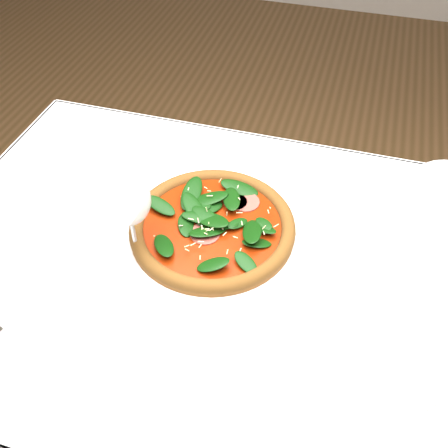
% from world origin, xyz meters
% --- Properties ---
extents(ground, '(6.00, 6.00, 0.00)m').
position_xyz_m(ground, '(0.00, 0.00, 0.00)').
color(ground, brown).
rests_on(ground, ground).
extents(dining_table, '(1.21, 0.81, 0.75)m').
position_xyz_m(dining_table, '(0.00, 0.00, 0.65)').
color(dining_table, silver).
rests_on(dining_table, ground).
extents(plate, '(0.36, 0.36, 0.02)m').
position_xyz_m(plate, '(-0.07, 0.06, 0.76)').
color(plate, white).
rests_on(plate, dining_table).
extents(pizza, '(0.41, 0.41, 0.04)m').
position_xyz_m(pizza, '(-0.07, 0.06, 0.78)').
color(pizza, brown).
rests_on(pizza, plate).
extents(wine_glass, '(0.08, 0.08, 0.19)m').
position_xyz_m(wine_glass, '(-0.19, -0.03, 0.89)').
color(wine_glass, silver).
rests_on(wine_glass, dining_table).
extents(saucer_near, '(0.13, 0.13, 0.01)m').
position_xyz_m(saucer_near, '(0.29, -0.13, 0.76)').
color(saucer_near, white).
rests_on(saucer_near, dining_table).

